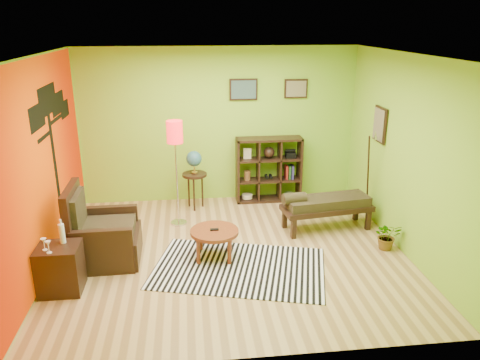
{
  "coord_description": "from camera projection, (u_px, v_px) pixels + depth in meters",
  "views": [
    {
      "loc": [
        -0.58,
        -6.08,
        3.23
      ],
      "look_at": [
        0.15,
        0.2,
        1.05
      ],
      "focal_mm": 35.0,
      "sensor_mm": 36.0,
      "label": 1
    }
  ],
  "objects": [
    {
      "name": "floor_lamp",
      "position": [
        175.0,
        142.0,
        7.34
      ],
      "size": [
        0.26,
        0.26,
        1.74
      ],
      "color": "silver",
      "rests_on": "ground"
    },
    {
      "name": "armchair",
      "position": [
        101.0,
        238.0,
        6.52
      ],
      "size": [
        0.93,
        0.94,
        1.11
      ],
      "color": "black",
      "rests_on": "ground"
    },
    {
      "name": "room_shell",
      "position": [
        223.0,
        132.0,
        6.24
      ],
      "size": [
        5.04,
        4.54,
        2.82
      ],
      "color": "#8BC72D",
      "rests_on": "ground"
    },
    {
      "name": "coffee_table",
      "position": [
        214.0,
        234.0,
        6.59
      ],
      "size": [
        0.68,
        0.68,
        0.44
      ],
      "color": "maroon",
      "rests_on": "ground"
    },
    {
      "name": "side_cabinet",
      "position": [
        60.0,
        268.0,
        5.79
      ],
      "size": [
        0.51,
        0.47,
        0.92
      ],
      "color": "black",
      "rests_on": "ground"
    },
    {
      "name": "zebra_rug",
      "position": [
        239.0,
        268.0,
        6.4
      ],
      "size": [
        2.6,
        2.0,
        0.01
      ],
      "primitive_type": "cube",
      "rotation": [
        0.0,
        0.0,
        -0.26
      ],
      "color": "white",
      "rests_on": "ground"
    },
    {
      "name": "cube_shelf",
      "position": [
        269.0,
        170.0,
        8.63
      ],
      "size": [
        1.2,
        0.35,
        1.2
      ],
      "color": "black",
      "rests_on": "ground"
    },
    {
      "name": "bench",
      "position": [
        325.0,
        204.0,
        7.47
      ],
      "size": [
        1.5,
        0.71,
        0.67
      ],
      "color": "black",
      "rests_on": "ground"
    },
    {
      "name": "ground",
      "position": [
        231.0,
        253.0,
        6.82
      ],
      "size": [
        5.0,
        5.0,
        0.0
      ],
      "primitive_type": "plane",
      "color": "tan",
      "rests_on": "ground"
    },
    {
      "name": "potted_plant",
      "position": [
        387.0,
        239.0,
        6.89
      ],
      "size": [
        0.44,
        0.47,
        0.33
      ],
      "primitive_type": "imported",
      "rotation": [
        0.0,
        0.0,
        -0.15
      ],
      "color": "#26661E",
      "rests_on": "ground"
    },
    {
      "name": "globe_table",
      "position": [
        194.0,
        165.0,
        8.2
      ],
      "size": [
        0.43,
        0.43,
        1.06
      ],
      "color": "black",
      "rests_on": "ground"
    }
  ]
}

